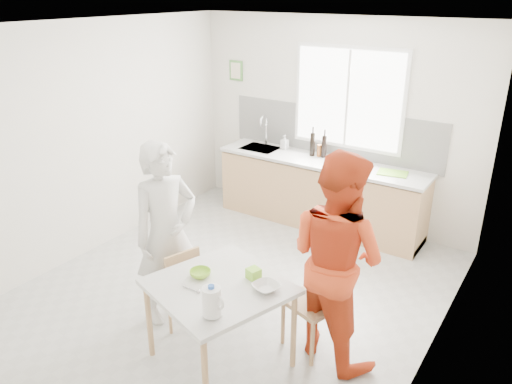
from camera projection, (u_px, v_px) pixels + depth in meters
ground at (235, 290)px, 5.35m from camera, size 4.50×4.50×0.00m
room_shell at (232, 142)px, 4.72m from camera, size 4.50×4.50×4.50m
window at (348, 98)px, 6.32m from camera, size 1.50×0.06×1.30m
backsplash at (332, 132)px, 6.61m from camera, size 3.00×0.02×0.65m
picture_frame at (236, 71)px, 7.14m from camera, size 0.22×0.03×0.28m
kitchen_counter at (319, 195)px, 6.70m from camera, size 2.84×0.64×1.37m
dining_table at (219, 293)px, 4.08m from camera, size 1.25×1.25×0.77m
chair_left at (178, 282)px, 4.67m from camera, size 0.47×0.47×0.81m
chair_far at (320, 294)px, 4.37m from camera, size 0.55×0.55×0.94m
person_white at (166, 234)px, 4.62m from camera, size 0.60×0.75×1.77m
person_red at (337, 258)px, 4.12m from camera, size 1.08×0.95×1.86m
bowl_green at (200, 273)px, 4.16m from camera, size 0.23×0.23×0.06m
bowl_white at (266, 287)px, 3.97m from camera, size 0.26×0.26×0.05m
milk_jug at (212, 301)px, 3.61m from camera, size 0.19×0.14×0.25m
green_box at (254, 273)px, 4.12m from camera, size 0.13×0.13×0.09m
spoon at (190, 289)px, 3.98m from camera, size 0.16×0.02×0.01m
cutting_board at (393, 173)px, 6.02m from camera, size 0.39×0.31×0.01m
wine_bottle_a at (312, 144)px, 6.61m from camera, size 0.07×0.07×0.32m
wine_bottle_b at (324, 146)px, 6.55m from camera, size 0.07×0.07×0.30m
jar_amber at (319, 151)px, 6.61m from camera, size 0.06×0.06×0.16m
soap_bottle at (285, 142)px, 6.90m from camera, size 0.10×0.10×0.20m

